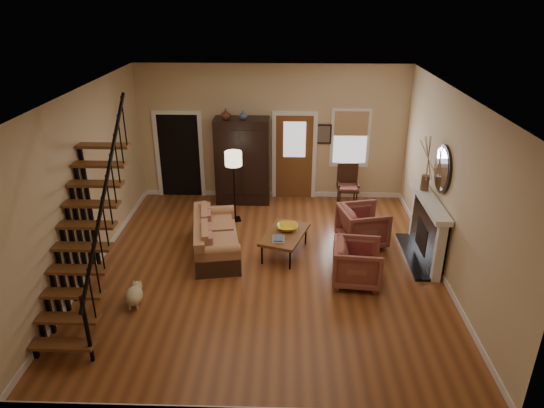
{
  "coord_description": "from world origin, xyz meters",
  "views": [
    {
      "loc": [
        0.37,
        -7.93,
        4.87
      ],
      "look_at": [
        0.1,
        0.4,
        1.15
      ],
      "focal_mm": 32.0,
      "sensor_mm": 36.0,
      "label": 1
    }
  ],
  "objects_px": {
    "armoire": "(243,161)",
    "floor_lamp": "(234,187)",
    "sofa": "(216,237)",
    "side_chair": "(348,186)",
    "armchair_right": "(363,226)",
    "coffee_table": "(285,243)",
    "armchair_left": "(357,263)"
  },
  "relations": [
    {
      "from": "armchair_left",
      "to": "side_chair",
      "type": "relative_size",
      "value": 0.84
    },
    {
      "from": "armchair_right",
      "to": "floor_lamp",
      "type": "bearing_deg",
      "value": 55.77
    },
    {
      "from": "armoire",
      "to": "floor_lamp",
      "type": "height_order",
      "value": "armoire"
    },
    {
      "from": "side_chair",
      "to": "armchair_right",
      "type": "bearing_deg",
      "value": -87.3
    },
    {
      "from": "floor_lamp",
      "to": "side_chair",
      "type": "xyz_separation_m",
      "value": [
        2.64,
        0.9,
        -0.31
      ]
    },
    {
      "from": "armchair_right",
      "to": "side_chair",
      "type": "xyz_separation_m",
      "value": [
        -0.09,
        1.95,
        0.1
      ]
    },
    {
      "from": "armoire",
      "to": "side_chair",
      "type": "relative_size",
      "value": 2.06
    },
    {
      "from": "coffee_table",
      "to": "armchair_right",
      "type": "height_order",
      "value": "armchair_right"
    },
    {
      "from": "armchair_left",
      "to": "armchair_right",
      "type": "height_order",
      "value": "armchair_right"
    },
    {
      "from": "side_chair",
      "to": "coffee_table",
      "type": "bearing_deg",
      "value": -122.0
    },
    {
      "from": "armchair_left",
      "to": "side_chair",
      "type": "height_order",
      "value": "side_chair"
    },
    {
      "from": "armchair_right",
      "to": "floor_lamp",
      "type": "distance_m",
      "value": 2.96
    },
    {
      "from": "armoire",
      "to": "coffee_table",
      "type": "distance_m",
      "value": 2.92
    },
    {
      "from": "armchair_left",
      "to": "floor_lamp",
      "type": "height_order",
      "value": "floor_lamp"
    },
    {
      "from": "armoire",
      "to": "side_chair",
      "type": "bearing_deg",
      "value": -4.48
    },
    {
      "from": "side_chair",
      "to": "floor_lamp",
      "type": "bearing_deg",
      "value": -161.15
    },
    {
      "from": "coffee_table",
      "to": "armchair_right",
      "type": "distance_m",
      "value": 1.67
    },
    {
      "from": "coffee_table",
      "to": "sofa",
      "type": "bearing_deg",
      "value": -179.45
    },
    {
      "from": "armchair_left",
      "to": "side_chair",
      "type": "distance_m",
      "value": 3.4
    },
    {
      "from": "armchair_left",
      "to": "coffee_table",
      "type": "bearing_deg",
      "value": 58.48
    },
    {
      "from": "armchair_right",
      "to": "armchair_left",
      "type": "bearing_deg",
      "value": 155.22
    },
    {
      "from": "sofa",
      "to": "coffee_table",
      "type": "xyz_separation_m",
      "value": [
        1.36,
        0.01,
        -0.13
      ]
    },
    {
      "from": "armchair_left",
      "to": "side_chair",
      "type": "bearing_deg",
      "value": 2.2
    },
    {
      "from": "armoire",
      "to": "armchair_left",
      "type": "height_order",
      "value": "armoire"
    },
    {
      "from": "armoire",
      "to": "sofa",
      "type": "distance_m",
      "value": 2.72
    },
    {
      "from": "sofa",
      "to": "side_chair",
      "type": "xyz_separation_m",
      "value": [
        2.87,
        2.42,
        0.15
      ]
    },
    {
      "from": "armoire",
      "to": "armchair_right",
      "type": "height_order",
      "value": "armoire"
    },
    {
      "from": "armoire",
      "to": "floor_lamp",
      "type": "relative_size",
      "value": 1.28
    },
    {
      "from": "armchair_right",
      "to": "floor_lamp",
      "type": "xyz_separation_m",
      "value": [
        -2.74,
        1.04,
        0.41
      ]
    },
    {
      "from": "armoire",
      "to": "sofa",
      "type": "height_order",
      "value": "armoire"
    },
    {
      "from": "sofa",
      "to": "floor_lamp",
      "type": "bearing_deg",
      "value": 71.7
    },
    {
      "from": "sofa",
      "to": "armchair_right",
      "type": "distance_m",
      "value": 2.99
    }
  ]
}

